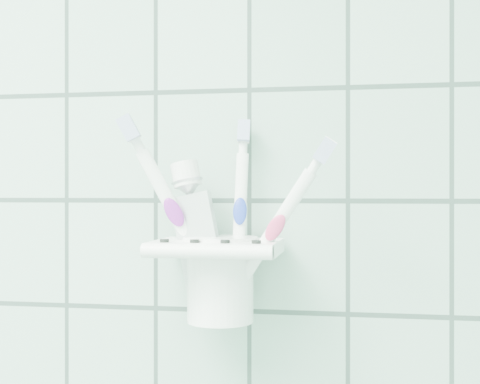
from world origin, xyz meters
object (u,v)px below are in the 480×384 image
object	(u,v)px
toothbrush_pink	(227,200)
toothbrush_blue	(235,213)
cup	(220,275)
toothpaste_tube	(212,224)
holder_bracket	(217,249)
toothbrush_orange	(221,210)

from	to	relation	value
toothbrush_pink	toothbrush_blue	bearing A→B (deg)	-47.07
cup	toothpaste_tube	xyz separation A→B (m)	(-0.01, -0.01, 0.05)
cup	toothbrush_blue	distance (m)	0.06
cup	toothpaste_tube	distance (m)	0.05
cup	holder_bracket	bearing A→B (deg)	-118.88
toothbrush_pink	toothbrush_orange	world-z (taller)	toothbrush_pink
toothpaste_tube	toothbrush_orange	bearing A→B (deg)	-7.04
holder_bracket	cup	world-z (taller)	same
toothbrush_pink	toothpaste_tube	size ratio (longest dim) A/B	1.33
toothbrush_blue	cup	bearing A→B (deg)	-178.65
toothbrush_pink	toothbrush_blue	xyz separation A→B (m)	(0.01, -0.01, -0.01)
holder_bracket	cup	distance (m)	0.02
cup	toothbrush_pink	distance (m)	0.07
toothbrush_orange	toothpaste_tube	size ratio (longest dim) A/B	1.19
toothbrush_blue	holder_bracket	bearing A→B (deg)	-167.94
toothbrush_orange	toothpaste_tube	world-z (taller)	toothbrush_orange
cup	toothbrush_pink	world-z (taller)	toothbrush_pink
toothbrush_pink	toothpaste_tube	xyz separation A→B (m)	(-0.01, -0.02, -0.02)
toothbrush_pink	toothbrush_orange	bearing A→B (deg)	-107.68
holder_bracket	toothbrush_pink	xyz separation A→B (m)	(0.01, 0.01, 0.04)
toothbrush_blue	toothpaste_tube	xyz separation A→B (m)	(-0.02, -0.01, -0.01)
toothbrush_blue	toothpaste_tube	world-z (taller)	toothbrush_blue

